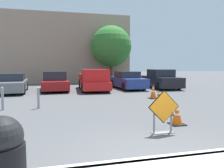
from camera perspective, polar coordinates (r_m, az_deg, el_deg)
name	(u,v)px	position (r m, az deg, el deg)	size (l,w,h in m)	color
ground_plane	(90,95)	(13.96, -5.68, -2.88)	(96.00, 96.00, 0.00)	#4C4C4F
curb_lip	(165,160)	(4.56, 13.60, -18.76)	(25.44, 0.20, 0.14)	beige
road_closed_sign	(164,111)	(6.21, 13.32, -6.88)	(0.92, 0.20, 1.21)	black
traffic_cone_nearest	(177,115)	(7.31, 16.65, -7.65)	(0.46, 0.46, 0.67)	black
traffic_cone_second	(169,105)	(8.66, 14.64, -5.44)	(0.51, 0.51, 0.73)	black
traffic_cone_third	(162,100)	(9.86, 13.04, -4.13)	(0.46, 0.46, 0.74)	black
traffic_cone_fourth	(159,97)	(11.22, 12.09, -3.25)	(0.44, 0.44, 0.65)	black
traffic_cone_fifth	(153,92)	(12.60, 10.72, -1.96)	(0.49, 0.49, 0.82)	black
parked_car_second	(12,83)	(16.72, -24.56, 0.14)	(2.08, 4.60, 1.33)	slate
parked_car_third	(55,82)	(16.86, -14.73, 0.58)	(2.03, 4.36, 1.43)	maroon
pickup_truck	(94,81)	(16.39, -4.80, 0.81)	(2.12, 5.18, 1.60)	red
parked_car_fourth	(127,80)	(17.70, 4.05, 0.92)	(1.98, 4.56, 1.40)	navy
parked_car_fifth	(161,79)	(18.57, 12.66, 1.16)	(2.03, 4.53, 1.55)	black
trash_bin	(2,158)	(3.33, -26.79, -16.78)	(0.59, 0.59, 1.10)	black
bollard_nearest	(38,97)	(10.07, -18.68, -3.29)	(0.12, 0.12, 0.94)	gray
bollard_second	(2,98)	(10.29, -26.72, -3.25)	(0.12, 0.12, 0.98)	gray
building_facade_backdrop	(57,50)	(25.83, -14.25, 8.71)	(15.80, 5.00, 7.32)	gray
street_tree_behind_lot	(111,46)	(22.81, -0.26, 9.82)	(4.19, 4.19, 5.94)	#513823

